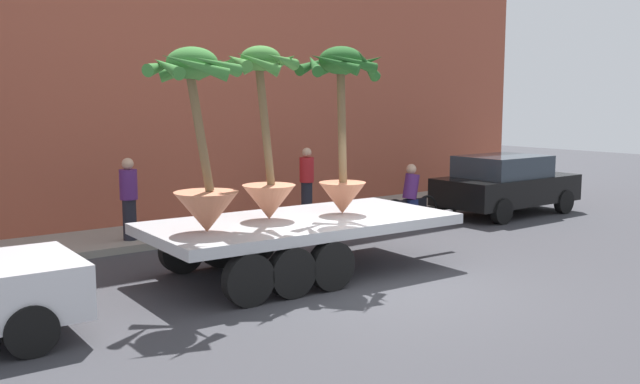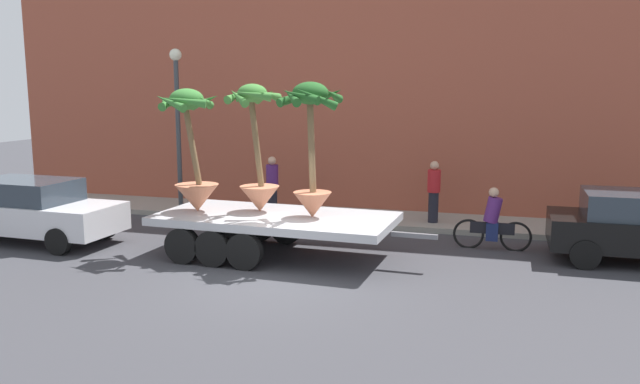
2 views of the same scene
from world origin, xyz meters
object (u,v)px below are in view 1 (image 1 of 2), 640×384
(potted_palm_rear, at_px, (266,142))
(potted_palm_front, at_px, (200,147))
(flatbed_trailer, at_px, (290,232))
(pedestrian_near_gate, at_px, (307,180))
(cyclist, at_px, (411,199))
(parked_car, at_px, (506,184))
(pedestrian_far_left, at_px, (129,197))
(potted_palm_middle, at_px, (341,120))

(potted_palm_rear, relative_size, potted_palm_front, 1.04)
(flatbed_trailer, height_order, pedestrian_near_gate, pedestrian_near_gate)
(flatbed_trailer, distance_m, cyclist, 5.41)
(potted_palm_front, relative_size, pedestrian_near_gate, 1.67)
(parked_car, relative_size, pedestrian_near_gate, 2.38)
(cyclist, height_order, pedestrian_far_left, pedestrian_far_left)
(potted_palm_middle, bearing_deg, potted_palm_rear, 168.06)
(potted_palm_front, height_order, parked_car, potted_palm_front)
(potted_palm_rear, height_order, cyclist, potted_palm_rear)
(flatbed_trailer, bearing_deg, potted_palm_front, -175.67)
(potted_palm_middle, relative_size, cyclist, 1.63)
(potted_palm_rear, xyz_separation_m, potted_palm_front, (-1.44, -0.38, -0.01))
(pedestrian_near_gate, bearing_deg, flatbed_trailer, -129.49)
(flatbed_trailer, bearing_deg, potted_palm_rear, 141.66)
(flatbed_trailer, height_order, potted_palm_front, potted_palm_front)
(potted_palm_rear, distance_m, potted_palm_middle, 1.50)
(potted_palm_middle, bearing_deg, flatbed_trailer, 177.30)
(potted_palm_rear, bearing_deg, parked_car, 10.10)
(potted_palm_rear, bearing_deg, pedestrian_far_left, 105.42)
(cyclist, bearing_deg, flatbed_trailer, -157.55)
(potted_palm_front, xyz_separation_m, pedestrian_far_left, (0.44, 4.04, -1.27))
(cyclist, bearing_deg, parked_car, -5.24)
(pedestrian_far_left, bearing_deg, potted_palm_front, -96.15)
(flatbed_trailer, distance_m, parked_car, 8.41)
(parked_car, bearing_deg, cyclist, 174.76)
(flatbed_trailer, xyz_separation_m, potted_palm_front, (-1.76, -0.13, 1.55))
(parked_car, distance_m, pedestrian_near_gate, 5.38)
(potted_palm_rear, bearing_deg, potted_palm_middle, -11.94)
(parked_car, xyz_separation_m, pedestrian_near_gate, (-4.85, 2.32, 0.22))
(flatbed_trailer, distance_m, potted_palm_middle, 2.21)
(flatbed_trailer, relative_size, potted_palm_rear, 2.18)
(flatbed_trailer, xyz_separation_m, potted_palm_rear, (-0.31, 0.25, 1.56))
(potted_palm_front, relative_size, pedestrian_far_left, 1.67)
(potted_palm_middle, xyz_separation_m, potted_palm_front, (-2.87, -0.08, -0.37))
(pedestrian_far_left, bearing_deg, parked_car, -12.61)
(pedestrian_far_left, bearing_deg, potted_palm_rear, -74.58)
(potted_palm_middle, xyz_separation_m, pedestrian_far_left, (-2.43, 3.95, -1.64))
(flatbed_trailer, distance_m, pedestrian_far_left, 4.13)
(potted_palm_rear, bearing_deg, flatbed_trailer, -38.34)
(cyclist, relative_size, pedestrian_near_gate, 1.08)
(potted_palm_rear, relative_size, parked_car, 0.73)
(cyclist, bearing_deg, pedestrian_far_left, 163.78)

